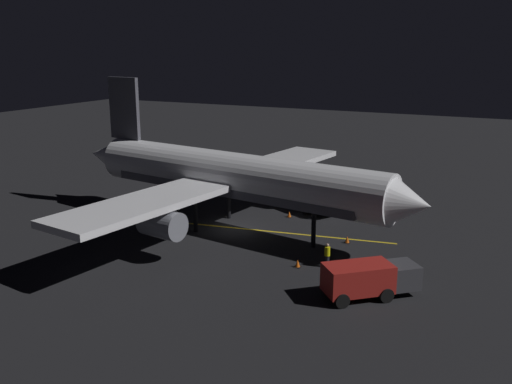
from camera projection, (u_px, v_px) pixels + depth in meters
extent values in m
cube|color=black|center=(235.00, 230.00, 47.76)|extent=(180.00, 180.00, 0.20)
cube|color=gold|center=(283.00, 233.00, 46.89)|extent=(3.18, 18.32, 0.01)
cylinder|color=white|center=(234.00, 176.00, 46.56)|extent=(7.77, 27.72, 3.81)
cube|color=#4C4C56|center=(234.00, 188.00, 46.82)|extent=(6.98, 23.62, 0.69)
cone|color=white|center=(409.00, 203.00, 38.37)|extent=(4.14, 3.56, 3.73)
cone|color=white|center=(108.00, 155.00, 55.07)|extent=(4.06, 5.02, 3.43)
cube|color=#4C4C56|center=(124.00, 108.00, 52.38)|extent=(0.88, 3.61, 5.69)
cube|color=white|center=(280.00, 162.00, 54.76)|extent=(15.09, 6.87, 0.50)
cylinder|color=slate|center=(286.00, 179.00, 53.88)|extent=(2.54, 3.47, 2.10)
cube|color=white|center=(142.00, 205.00, 40.16)|extent=(15.09, 6.87, 0.50)
cylinder|color=slate|center=(162.00, 224.00, 40.43)|extent=(2.54, 3.47, 2.10)
cylinder|color=black|center=(314.00, 230.00, 43.23)|extent=(0.41, 0.41, 2.77)
cylinder|color=black|center=(229.00, 203.00, 50.51)|extent=(0.41, 0.41, 2.77)
cylinder|color=black|center=(195.00, 216.00, 46.88)|extent=(0.41, 0.41, 2.77)
cube|color=maroon|center=(358.00, 278.00, 34.42)|extent=(4.31, 4.48, 1.74)
cube|color=#38383D|center=(401.00, 275.00, 35.21)|extent=(2.69, 2.67, 1.50)
cylinder|color=black|center=(379.00, 289.00, 35.01)|extent=(2.32, 2.21, 0.90)
cylinder|color=black|center=(335.00, 294.00, 34.27)|extent=(2.32, 2.21, 0.90)
cube|color=silver|center=(304.00, 195.00, 53.50)|extent=(3.98, 4.85, 1.71)
cube|color=#38383D|center=(325.00, 204.00, 51.06)|extent=(2.62, 2.55, 1.50)
cylinder|color=black|center=(314.00, 208.00, 52.49)|extent=(2.45, 1.92, 0.90)
cylinder|color=black|center=(294.00, 200.00, 54.95)|extent=(2.45, 1.92, 0.90)
cylinder|color=black|center=(327.00, 261.00, 39.52)|extent=(0.32, 0.32, 0.85)
cylinder|color=yellow|center=(327.00, 251.00, 39.33)|extent=(0.40, 0.40, 0.65)
sphere|color=tan|center=(327.00, 245.00, 39.22)|extent=(0.24, 0.24, 0.24)
cone|color=#EA590F|center=(347.00, 240.00, 44.41)|extent=(0.36, 0.36, 0.55)
cube|color=black|center=(347.00, 243.00, 44.48)|extent=(0.50, 0.50, 0.03)
cone|color=#EA590F|center=(298.00, 263.00, 39.55)|extent=(0.36, 0.36, 0.55)
cube|color=black|center=(297.00, 267.00, 39.62)|extent=(0.50, 0.50, 0.03)
cone|color=#EA590F|center=(289.00, 214.00, 51.08)|extent=(0.36, 0.36, 0.55)
cube|color=black|center=(289.00, 217.00, 51.15)|extent=(0.50, 0.50, 0.03)
cone|color=#EA590F|center=(375.00, 217.00, 50.10)|extent=(0.36, 0.36, 0.55)
cube|color=black|center=(375.00, 220.00, 50.17)|extent=(0.50, 0.50, 0.03)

